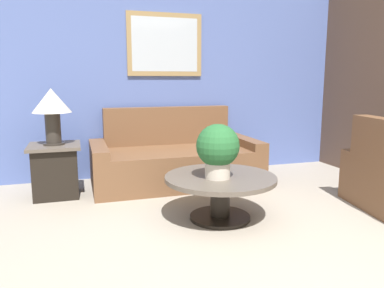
{
  "coord_description": "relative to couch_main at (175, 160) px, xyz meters",
  "views": [
    {
      "loc": [
        -1.28,
        -1.53,
        1.27
      ],
      "look_at": [
        -0.09,
        2.27,
        0.58
      ],
      "focal_mm": 35.0,
      "sensor_mm": 36.0,
      "label": 1
    }
  ],
  "objects": [
    {
      "name": "wall_back",
      "position": [
        0.13,
        0.52,
        1.03
      ],
      "size": [
        6.68,
        0.09,
        2.6
      ],
      "color": "#5166A8",
      "rests_on": "ground_plane"
    },
    {
      "name": "couch_main",
      "position": [
        0.0,
        0.0,
        0.0
      ],
      "size": [
        2.01,
        0.99,
        0.92
      ],
      "color": "brown",
      "rests_on": "ground_plane"
    },
    {
      "name": "coffee_table",
      "position": [
        0.08,
        -1.32,
        0.01
      ],
      "size": [
        1.01,
        1.01,
        0.41
      ],
      "color": "black",
      "rests_on": "ground_plane"
    },
    {
      "name": "side_table",
      "position": [
        -1.38,
        -0.14,
        0.01
      ],
      "size": [
        0.54,
        0.54,
        0.58
      ],
      "color": "black",
      "rests_on": "ground_plane"
    },
    {
      "name": "table_lamp",
      "position": [
        -1.38,
        -0.14,
        0.71
      ],
      "size": [
        0.41,
        0.41,
        0.6
      ],
      "color": "#2D2823",
      "rests_on": "side_table"
    },
    {
      "name": "potted_plant_on_table",
      "position": [
        0.03,
        -1.38,
        0.39
      ],
      "size": [
        0.38,
        0.38,
        0.48
      ],
      "color": "beige",
      "rests_on": "coffee_table"
    }
  ]
}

